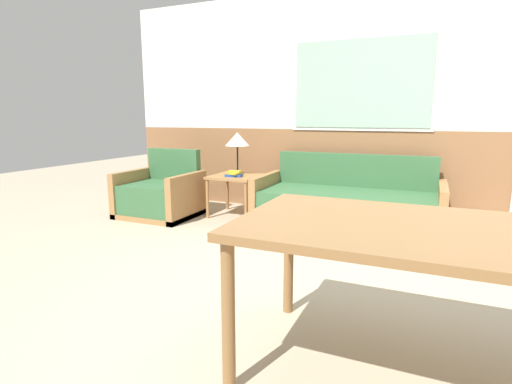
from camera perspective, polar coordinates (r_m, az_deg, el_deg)
name	(u,v)px	position (r m, az deg, el deg)	size (l,w,h in m)	color
ground_plane	(351,315)	(2.64, 13.39, -16.74)	(16.00, 16.00, 0.00)	#B2A58C
wall_back	(397,103)	(4.97, 19.52, 11.95)	(7.20, 0.09, 2.70)	#8E603D
couch	(347,205)	(4.54, 12.85, -1.84)	(1.99, 0.88, 0.77)	#9E7042
armchair	(160,196)	(5.02, -13.51, -0.53)	(0.89, 0.76, 0.80)	#9E7042
side_table	(236,181)	(4.87, -2.89, 1.54)	(0.57, 0.57, 0.50)	#9E7042
table_lamp	(237,140)	(4.91, -2.68, 7.40)	(0.30, 0.30, 0.51)	black
book_stack	(234,174)	(4.75, -3.17, 2.61)	(0.21, 0.16, 0.07)	#234799
dining_table	(450,245)	(1.90, 26.00, -6.81)	(1.83, 0.92, 0.74)	olive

